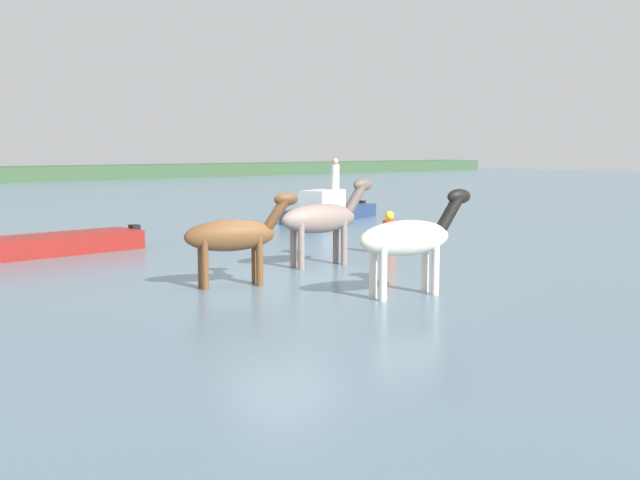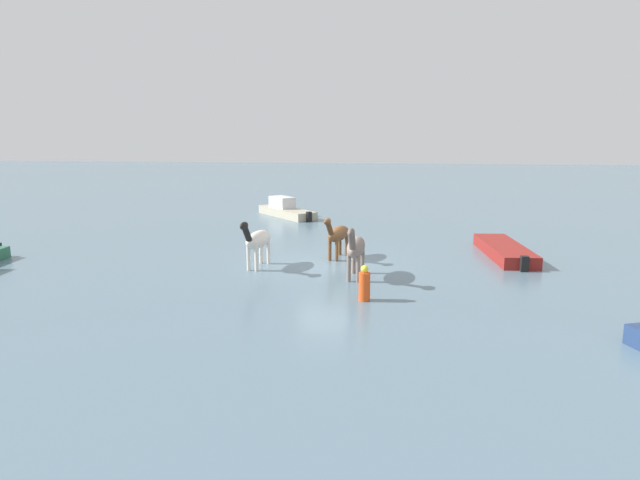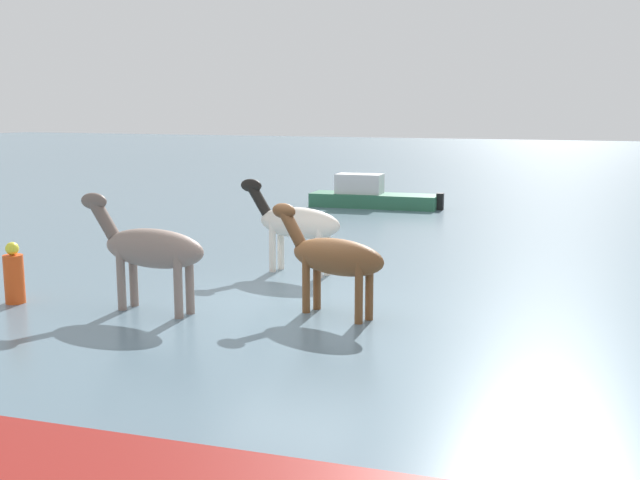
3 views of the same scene
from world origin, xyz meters
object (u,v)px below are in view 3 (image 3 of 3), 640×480
buoy_channel_marker (14,276)px  horse_chestnut_trailing (333,257)px  horse_rear_stallion (150,248)px  horse_lead (296,223)px  boat_tender_starboard (372,198)px

buoy_channel_marker → horse_chestnut_trailing: bearing=-166.3°
horse_rear_stallion → buoy_channel_marker: horse_rear_stallion is taller
horse_lead → buoy_channel_marker: horse_lead is taller
horse_lead → boat_tender_starboard: size_ratio=0.53×
boat_tender_starboard → buoy_channel_marker: bearing=79.1°
horse_lead → horse_chestnut_trailing: size_ratio=1.07×
horse_lead → horse_rear_stallion: (1.09, 3.88, 0.03)m
horse_chestnut_trailing → horse_rear_stallion: horse_rear_stallion is taller
horse_rear_stallion → boat_tender_starboard: (0.89, -15.17, -0.81)m
horse_chestnut_trailing → horse_lead: bearing=-39.6°
horse_rear_stallion → boat_tender_starboard: 15.22m
horse_chestnut_trailing → buoy_channel_marker: horse_chestnut_trailing is taller
boat_tender_starboard → horse_rear_stallion: bearing=89.0°
horse_lead → horse_rear_stallion: horse_rear_stallion is taller
horse_rear_stallion → boat_tender_starboard: size_ratio=0.55×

